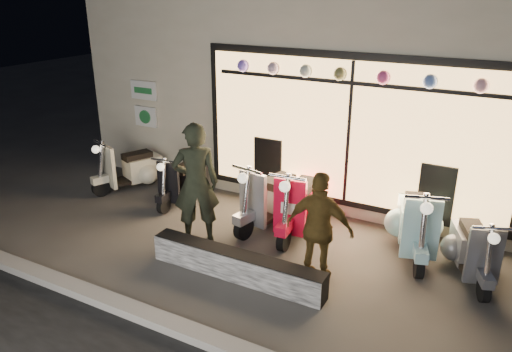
{
  "coord_description": "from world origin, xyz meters",
  "views": [
    {
      "loc": [
        3.27,
        -5.84,
        3.87
      ],
      "look_at": [
        -0.24,
        0.6,
        1.05
      ],
      "focal_mm": 35.0,
      "sensor_mm": 36.0,
      "label": 1
    }
  ],
  "objects": [
    {
      "name": "scooter_red",
      "position": [
        0.31,
        1.21,
        0.47
      ],
      "size": [
        0.59,
        1.62,
        1.16
      ],
      "rotation": [
        0.0,
        0.0,
        0.08
      ],
      "color": "black",
      "rests_on": "ground"
    },
    {
      "name": "scooter_silver",
      "position": [
        -0.19,
        1.22,
        0.46
      ],
      "size": [
        0.72,
        1.62,
        1.15
      ],
      "rotation": [
        0.0,
        0.0,
        -0.2
      ],
      "color": "black",
      "rests_on": "ground"
    },
    {
      "name": "woman",
      "position": [
        1.15,
        -0.15,
        0.8
      ],
      "size": [
        0.96,
        0.44,
        1.6
      ],
      "primitive_type": "imported",
      "rotation": [
        0.0,
        0.0,
        3.2
      ],
      "color": "brown",
      "rests_on": "ground"
    },
    {
      "name": "scooter_grey",
      "position": [
        2.98,
        1.09,
        0.4
      ],
      "size": [
        0.77,
        1.38,
        1.0
      ],
      "rotation": [
        0.0,
        0.0,
        0.36
      ],
      "color": "black",
      "rests_on": "ground"
    },
    {
      "name": "graffiti_barrier",
      "position": [
        0.13,
        -0.65,
        0.2
      ],
      "size": [
        2.65,
        0.28,
        0.4
      ],
      "primitive_type": "cube",
      "color": "black",
      "rests_on": "ground"
    },
    {
      "name": "kerb",
      "position": [
        0.0,
        -2.0,
        0.06
      ],
      "size": [
        40.0,
        0.25,
        0.12
      ],
      "primitive_type": "cube",
      "color": "slate",
      "rests_on": "ground"
    },
    {
      "name": "ground",
      "position": [
        0.0,
        0.0,
        0.0
      ],
      "size": [
        40.0,
        40.0,
        0.0
      ],
      "primitive_type": "plane",
      "color": "#383533",
      "rests_on": "ground"
    },
    {
      "name": "man",
      "position": [
        -0.99,
        0.01,
        0.98
      ],
      "size": [
        0.86,
        0.8,
        1.97
      ],
      "primitive_type": "imported",
      "rotation": [
        0.0,
        0.0,
        3.77
      ],
      "color": "black",
      "rests_on": "ground"
    },
    {
      "name": "scooter_black",
      "position": [
        -2.16,
        1.25,
        0.39
      ],
      "size": [
        0.49,
        1.35,
        0.96
      ],
      "rotation": [
        0.0,
        0.0,
        0.07
      ],
      "color": "black",
      "rests_on": "ground"
    },
    {
      "name": "scooter_blue",
      "position": [
        2.12,
        1.4,
        0.46
      ],
      "size": [
        0.83,
        1.62,
        1.16
      ],
      "rotation": [
        0.0,
        0.0,
        0.3
      ],
      "color": "black",
      "rests_on": "ground"
    },
    {
      "name": "scooter_cream",
      "position": [
        -3.38,
        1.28,
        0.42
      ],
      "size": [
        0.84,
        1.42,
        1.04
      ],
      "rotation": [
        0.0,
        0.0,
        -0.41
      ],
      "color": "black",
      "rests_on": "ground"
    },
    {
      "name": "shop_building",
      "position": [
        0.0,
        4.98,
        2.1
      ],
      "size": [
        10.2,
        6.23,
        4.2
      ],
      "color": "beige",
      "rests_on": "ground"
    }
  ]
}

